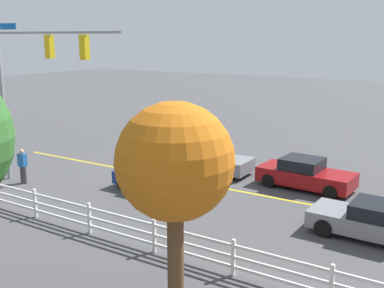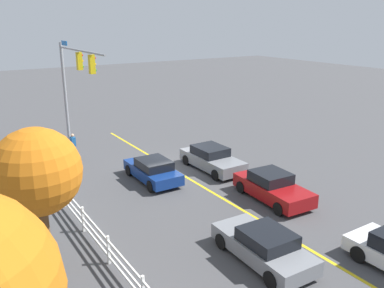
{
  "view_description": "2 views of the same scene",
  "coord_description": "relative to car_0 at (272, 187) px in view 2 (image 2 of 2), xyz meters",
  "views": [
    {
      "loc": [
        -12.98,
        18.38,
        6.92
      ],
      "look_at": [
        -2.36,
        1.41,
        2.29
      ],
      "focal_mm": 43.58,
      "sensor_mm": 36.0,
      "label": 1
    },
    {
      "loc": [
        -20.19,
        11.65,
        8.75
      ],
      "look_at": [
        -2.41,
        0.2,
        2.29
      ],
      "focal_mm": 38.11,
      "sensor_mm": 36.0,
      "label": 2
    }
  ],
  "objects": [
    {
      "name": "signal_assembly",
      "position": [
        10.8,
        6.34,
        4.61
      ],
      "size": [
        7.7,
        0.38,
        7.52
      ],
      "color": "gray",
      "rests_on": "ground_plane"
    },
    {
      "name": "pedestrian",
      "position": [
        11.76,
        6.47,
        0.25
      ],
      "size": [
        0.42,
        0.28,
        1.69
      ],
      "rotation": [
        0.0,
        0.0,
        1.63
      ],
      "color": "#3F3F42",
      "rests_on": "ground_plane"
    },
    {
      "name": "tree_0",
      "position": [
        -0.27,
        11.17,
        3.17
      ],
      "size": [
        3.02,
        3.02,
        5.4
      ],
      "color": "brown",
      "rests_on": "ground_plane"
    },
    {
      "name": "white_rail_fence",
      "position": [
        3.42,
        9.1,
        -0.07
      ],
      "size": [
        26.1,
        0.1,
        1.15
      ],
      "color": "white",
      "rests_on": "ground_plane"
    },
    {
      "name": "lane_center_stripe",
      "position": [
        2.42,
        2.04,
        -0.67
      ],
      "size": [
        28.0,
        0.16,
        0.01
      ],
      "primitive_type": "cube",
      "color": "gold",
      "rests_on": "ground_plane"
    },
    {
      "name": "car_0",
      "position": [
        0.0,
        0.0,
        0.0
      ],
      "size": [
        4.46,
        2.15,
        1.42
      ],
      "rotation": [
        0.0,
        0.0,
        3.08
      ],
      "color": "maroon",
      "rests_on": "ground_plane"
    },
    {
      "name": "car_2",
      "position": [
        5.23,
        0.03,
        0.0
      ],
      "size": [
        4.57,
        1.98,
        1.4
      ],
      "rotation": [
        0.0,
        0.0,
        3.15
      ],
      "color": "slate",
      "rests_on": "ground_plane"
    },
    {
      "name": "ground_plane",
      "position": [
        6.42,
        2.04,
        -0.67
      ],
      "size": [
        120.0,
        120.0,
        0.0
      ],
      "primitive_type": "plane",
      "color": "#444447"
    },
    {
      "name": "car_3",
      "position": [
        -3.89,
        4.12,
        -0.04
      ],
      "size": [
        4.35,
        2.02,
        1.3
      ],
      "rotation": [
        0.0,
        0.0,
        -0.03
      ],
      "color": "slate",
      "rests_on": "ground_plane"
    },
    {
      "name": "car_1",
      "position": [
        5.53,
        3.89,
        -0.04
      ],
      "size": [
        4.18,
        1.89,
        1.29
      ],
      "rotation": [
        0.0,
        0.0,
        -0.01
      ],
      "color": "navy",
      "rests_on": "ground_plane"
    }
  ]
}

